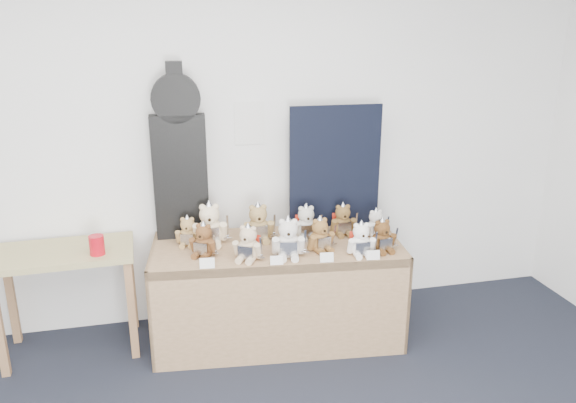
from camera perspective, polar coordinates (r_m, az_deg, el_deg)
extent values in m
plane|color=white|center=(3.95, -11.56, 6.12)|extent=(6.00, 0.00, 6.00)
cube|color=white|center=(3.97, -3.95, 7.93)|extent=(0.21, 0.00, 0.30)
cube|color=olive|center=(3.80, -1.13, -4.79)|extent=(1.74, 0.87, 0.06)
cube|color=olive|center=(3.64, -0.53, -11.47)|extent=(1.66, 0.20, 0.70)
cube|color=olive|center=(3.94, -13.29, -9.51)|extent=(0.09, 0.69, 0.70)
cube|color=olive|center=(4.09, 10.59, -8.26)|extent=(0.09, 0.69, 0.70)
cube|color=#998A52|center=(3.90, -21.86, -4.89)|extent=(0.89, 0.51, 0.04)
cube|color=#8D5F3D|center=(4.30, -26.31, -8.70)|extent=(0.05, 0.05, 0.69)
cube|color=#8D5F3D|center=(3.84, -15.59, -10.59)|extent=(0.05, 0.05, 0.69)
cube|color=#8D5F3D|center=(4.20, -15.62, -8.02)|extent=(0.05, 0.05, 0.69)
cube|color=black|center=(3.87, -10.86, 2.45)|extent=(0.37, 0.12, 0.85)
cylinder|color=black|center=(3.77, -11.34, 10.26)|extent=(0.32, 0.12, 0.32)
cube|color=black|center=(3.75, -11.46, 12.19)|extent=(0.11, 0.10, 0.21)
cube|color=black|center=(4.01, 4.81, 3.48)|extent=(0.66, 0.04, 0.88)
cylinder|color=red|center=(3.73, -18.85, -4.22)|extent=(0.09, 0.09, 0.13)
ellipsoid|color=brown|center=(3.64, -8.50, -4.50)|extent=(0.18, 0.17, 0.14)
sphere|color=brown|center=(3.61, -8.57, -3.11)|extent=(0.10, 0.10, 0.10)
cylinder|color=brown|center=(3.57, -8.85, -3.47)|extent=(0.05, 0.04, 0.04)
sphere|color=black|center=(3.56, -8.95, -3.56)|extent=(0.02, 0.02, 0.02)
sphere|color=brown|center=(3.61, -9.09, -2.45)|extent=(0.03, 0.03, 0.03)
sphere|color=brown|center=(3.58, -8.10, -2.56)|extent=(0.03, 0.03, 0.03)
cylinder|color=brown|center=(3.65, -9.59, -4.38)|extent=(0.07, 0.09, 0.11)
cylinder|color=brown|center=(3.60, -7.63, -4.62)|extent=(0.07, 0.09, 0.11)
cylinder|color=brown|center=(3.63, -9.25, -5.32)|extent=(0.08, 0.10, 0.04)
cylinder|color=brown|center=(3.60, -8.32, -5.44)|extent=(0.08, 0.10, 0.04)
cube|color=silver|center=(3.59, -8.86, -4.77)|extent=(0.09, 0.06, 0.08)
cone|color=silver|center=(3.59, -8.60, -2.45)|extent=(0.09, 0.09, 0.07)
cube|color=silver|center=(3.57, -7.40, -4.41)|extent=(0.03, 0.04, 0.15)
cube|color=silver|center=(3.59, -7.36, -5.25)|extent=(0.04, 0.03, 0.01)
ellipsoid|color=beige|center=(3.55, -4.04, -4.89)|extent=(0.19, 0.18, 0.15)
sphere|color=beige|center=(3.51, -4.07, -3.39)|extent=(0.11, 0.11, 0.11)
cylinder|color=beige|center=(3.47, -4.32, -3.78)|extent=(0.05, 0.04, 0.05)
sphere|color=black|center=(3.46, -4.41, -3.88)|extent=(0.02, 0.02, 0.02)
sphere|color=beige|center=(3.51, -4.64, -2.68)|extent=(0.04, 0.04, 0.04)
sphere|color=beige|center=(3.49, -3.53, -2.79)|extent=(0.04, 0.04, 0.04)
cylinder|color=beige|center=(3.55, -5.22, -4.77)|extent=(0.08, 0.09, 0.11)
cylinder|color=beige|center=(3.51, -3.04, -5.02)|extent=(0.08, 0.09, 0.11)
cylinder|color=beige|center=(3.53, -4.82, -5.78)|extent=(0.09, 0.11, 0.04)
cylinder|color=beige|center=(3.51, -3.78, -5.91)|extent=(0.09, 0.11, 0.04)
cube|color=silver|center=(3.50, -4.35, -5.19)|extent=(0.09, 0.06, 0.08)
cone|color=silver|center=(3.50, -4.09, -2.68)|extent=(0.09, 0.09, 0.07)
cube|color=silver|center=(3.48, -2.75, -4.79)|extent=(0.03, 0.04, 0.16)
cube|color=silver|center=(3.51, -2.74, -5.69)|extent=(0.04, 0.03, 0.01)
cube|color=#B02514|center=(3.59, -3.74, -4.39)|extent=(0.12, 0.08, 0.13)
ellipsoid|color=silver|center=(3.58, 0.01, -4.49)|extent=(0.19, 0.17, 0.17)
sphere|color=silver|center=(3.54, 0.01, -2.80)|extent=(0.12, 0.12, 0.12)
cylinder|color=silver|center=(3.49, 0.05, -3.25)|extent=(0.06, 0.04, 0.05)
sphere|color=black|center=(3.48, 0.06, -3.36)|extent=(0.02, 0.02, 0.02)
sphere|color=silver|center=(3.52, -0.64, -2.08)|extent=(0.04, 0.04, 0.04)
sphere|color=silver|center=(3.53, 0.66, -2.06)|extent=(0.04, 0.04, 0.04)
cylinder|color=silver|center=(3.56, -1.27, -4.51)|extent=(0.06, 0.10, 0.13)
cylinder|color=silver|center=(3.56, 1.31, -4.47)|extent=(0.06, 0.10, 0.13)
cylinder|color=silver|center=(3.54, -0.56, -5.58)|extent=(0.07, 0.12, 0.05)
cylinder|color=silver|center=(3.55, 0.67, -5.55)|extent=(0.07, 0.12, 0.05)
cube|color=silver|center=(3.52, 0.06, -4.83)|extent=(0.11, 0.04, 0.09)
cone|color=silver|center=(3.52, 0.01, -2.01)|extent=(0.10, 0.10, 0.08)
cube|color=silver|center=(3.54, 1.74, -4.16)|extent=(0.02, 0.04, 0.18)
cube|color=silver|center=(3.57, 1.73, -5.16)|extent=(0.05, 0.02, 0.01)
ellipsoid|color=brown|center=(3.68, 3.23, -4.02)|extent=(0.17, 0.16, 0.15)
sphere|color=brown|center=(3.65, 3.26, -2.59)|extent=(0.11, 0.11, 0.11)
cylinder|color=brown|center=(3.61, 3.63, -2.94)|extent=(0.05, 0.03, 0.05)
sphere|color=black|center=(3.60, 3.76, -3.02)|extent=(0.02, 0.02, 0.02)
sphere|color=brown|center=(3.62, 2.79, -2.06)|extent=(0.03, 0.03, 0.03)
sphere|color=brown|center=(3.65, 3.74, -1.88)|extent=(0.03, 0.03, 0.03)
cylinder|color=brown|center=(3.63, 2.43, -4.20)|extent=(0.06, 0.09, 0.11)
cylinder|color=brown|center=(3.70, 4.31, -3.82)|extent=(0.06, 0.09, 0.11)
cylinder|color=brown|center=(3.64, 3.18, -4.99)|extent=(0.07, 0.10, 0.04)
cylinder|color=brown|center=(3.67, 4.07, -4.80)|extent=(0.07, 0.10, 0.04)
cube|color=silver|center=(3.64, 3.69, -4.26)|extent=(0.10, 0.04, 0.08)
cone|color=silver|center=(3.63, 3.27, -1.92)|extent=(0.09, 0.09, 0.07)
cube|color=silver|center=(3.69, 4.70, -3.50)|extent=(0.02, 0.04, 0.15)
cube|color=silver|center=(3.72, 4.68, -4.34)|extent=(0.04, 0.02, 0.01)
ellipsoid|color=white|center=(3.64, 7.37, -4.45)|extent=(0.15, 0.14, 0.14)
sphere|color=white|center=(3.60, 7.43, -3.03)|extent=(0.11, 0.11, 0.11)
cylinder|color=white|center=(3.57, 7.62, -3.41)|extent=(0.05, 0.03, 0.04)
sphere|color=black|center=(3.55, 7.68, -3.50)|extent=(0.02, 0.02, 0.02)
sphere|color=white|center=(3.58, 6.93, -2.45)|extent=(0.03, 0.03, 0.03)
sphere|color=white|center=(3.60, 7.99, -2.39)|extent=(0.03, 0.03, 0.03)
cylinder|color=white|center=(3.60, 6.40, -4.52)|extent=(0.05, 0.08, 0.11)
cylinder|color=white|center=(3.64, 8.50, -4.38)|extent=(0.05, 0.08, 0.11)
cylinder|color=white|center=(3.60, 7.05, -5.39)|extent=(0.05, 0.10, 0.04)
cylinder|color=white|center=(3.62, 8.05, -5.32)|extent=(0.05, 0.10, 0.04)
cube|color=silver|center=(3.59, 7.61, -4.73)|extent=(0.09, 0.02, 0.08)
cone|color=silver|center=(3.59, 7.46, -2.36)|extent=(0.09, 0.09, 0.07)
cube|color=silver|center=(3.63, 8.89, -4.11)|extent=(0.01, 0.04, 0.15)
cube|color=silver|center=(3.65, 8.84, -4.95)|extent=(0.04, 0.01, 0.01)
cube|color=#B02514|center=(3.68, 7.16, -3.98)|extent=(0.12, 0.04, 0.13)
ellipsoid|color=brown|center=(3.72, 9.46, -4.06)|extent=(0.15, 0.14, 0.14)
sphere|color=brown|center=(3.69, 9.53, -2.69)|extent=(0.10, 0.10, 0.10)
cylinder|color=brown|center=(3.65, 9.86, -3.03)|extent=(0.05, 0.03, 0.04)
sphere|color=black|center=(3.64, 9.98, -3.11)|extent=(0.02, 0.02, 0.02)
sphere|color=brown|center=(3.66, 9.10, -2.16)|extent=(0.03, 0.03, 0.03)
sphere|color=brown|center=(3.69, 10.03, -2.03)|extent=(0.03, 0.03, 0.03)
cylinder|color=brown|center=(3.67, 8.67, -4.19)|extent=(0.05, 0.08, 0.11)
cylinder|color=brown|center=(3.73, 10.51, -3.91)|extent=(0.05, 0.08, 0.11)
cylinder|color=brown|center=(3.68, 9.36, -4.98)|extent=(0.05, 0.10, 0.04)
cylinder|color=brown|center=(3.71, 10.23, -4.84)|extent=(0.05, 0.10, 0.04)
cube|color=silver|center=(3.67, 9.87, -4.31)|extent=(0.09, 0.03, 0.08)
cone|color=silver|center=(3.67, 9.57, -2.04)|extent=(0.09, 0.09, 0.07)
cube|color=silver|center=(3.73, 10.89, -3.62)|extent=(0.02, 0.04, 0.15)
cube|color=silver|center=(3.75, 10.84, -4.43)|extent=(0.04, 0.01, 0.01)
ellipsoid|color=beige|center=(3.82, -7.91, -3.08)|extent=(0.20, 0.17, 0.19)
sphere|color=beige|center=(3.78, -7.99, -1.32)|extent=(0.14, 0.14, 0.14)
cylinder|color=beige|center=(3.73, -7.98, -1.76)|extent=(0.06, 0.04, 0.06)
sphere|color=black|center=(3.71, -7.98, -1.86)|extent=(0.02, 0.02, 0.02)
sphere|color=beige|center=(3.76, -8.70, -0.58)|extent=(0.04, 0.04, 0.04)
sphere|color=beige|center=(3.76, -7.35, -0.52)|extent=(0.04, 0.04, 0.04)
cylinder|color=beige|center=(3.80, -9.25, -3.13)|extent=(0.06, 0.11, 0.14)
cylinder|color=beige|center=(3.80, -6.58, -3.01)|extent=(0.06, 0.11, 0.14)
cylinder|color=beige|center=(3.78, -8.51, -4.21)|extent=(0.07, 0.13, 0.06)
cylinder|color=beige|center=(3.78, -7.23, -4.15)|extent=(0.07, 0.13, 0.06)
cube|color=silver|center=(3.75, -7.91, -3.41)|extent=(0.12, 0.03, 0.10)
cone|color=silver|center=(3.76, -8.03, -0.48)|extent=(0.12, 0.12, 0.09)
cube|color=silver|center=(3.77, -6.17, -2.68)|extent=(0.02, 0.05, 0.20)
cube|color=silver|center=(3.80, -6.13, -3.73)|extent=(0.06, 0.01, 0.01)
ellipsoid|color=#A28451|center=(3.85, -3.04, -2.88)|extent=(0.18, 0.15, 0.17)
sphere|color=#A28451|center=(3.81, -3.07, -1.29)|extent=(0.12, 0.12, 0.12)
cylinder|color=#A28451|center=(3.76, -2.96, -1.69)|extent=(0.05, 0.03, 0.05)
sphere|color=black|center=(3.75, -2.92, -1.78)|extent=(0.02, 0.02, 0.02)
sphere|color=#A28451|center=(3.79, -3.68, -0.64)|extent=(0.04, 0.04, 0.04)
sphere|color=#A28451|center=(3.80, -2.47, -0.57)|extent=(0.04, 0.04, 0.04)
cylinder|color=#A28451|center=(3.82, -4.20, -2.95)|extent=(0.05, 0.10, 0.13)
cylinder|color=#A28451|center=(3.84, -1.81, -2.80)|extent=(0.05, 0.10, 0.13)
cylinder|color=#A28451|center=(3.81, -3.48, -3.91)|extent=(0.06, 0.11, 0.05)
cylinder|color=#A28451|center=(3.82, -2.34, -3.83)|extent=(0.06, 0.11, 0.05)
cube|color=silver|center=(3.78, -2.91, -3.17)|extent=(0.11, 0.02, 0.09)
cone|color=silver|center=(3.79, -3.08, -0.54)|extent=(0.11, 0.11, 0.08)
cube|color=silver|center=(3.82, -1.40, -2.48)|extent=(0.02, 0.04, 0.18)
cube|color=silver|center=(3.84, -1.40, -3.43)|extent=(0.05, 0.01, 0.01)
ellipsoid|color=beige|center=(3.89, 1.84, -2.75)|extent=(0.16, 0.13, 0.15)
sphere|color=beige|center=(3.85, 1.85, -1.33)|extent=(0.11, 0.11, 0.11)
cylinder|color=beige|center=(3.81, 2.02, -1.68)|extent=(0.05, 0.03, 0.05)
sphere|color=black|center=(3.80, 2.08, -1.76)|extent=(0.02, 0.02, 0.02)
sphere|color=beige|center=(3.83, 1.33, -0.75)|extent=(0.04, 0.04, 0.04)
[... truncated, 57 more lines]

